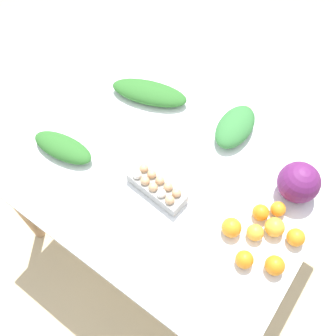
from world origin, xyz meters
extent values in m
plane|color=#C6B289|center=(0.00, 0.00, 0.00)|extent=(8.00, 8.00, 0.00)
cube|color=silver|center=(0.00, 0.00, 0.72)|extent=(1.38, 1.09, 0.03)
cylinder|color=tan|center=(-0.63, -0.49, 0.35)|extent=(0.06, 0.06, 0.70)
cylinder|color=tan|center=(0.63, -0.49, 0.35)|extent=(0.06, 0.06, 0.70)
cylinder|color=tan|center=(0.63, 0.49, 0.35)|extent=(0.06, 0.06, 0.70)
sphere|color=#601E5B|center=(-0.52, -0.23, 0.82)|extent=(0.18, 0.18, 0.18)
cube|color=#A8A8A3|center=(-0.02, 0.12, 0.76)|extent=(0.28, 0.12, 0.06)
sphere|color=white|center=(0.07, 0.13, 0.80)|extent=(0.04, 0.04, 0.04)
sphere|color=tan|center=(0.02, 0.14, 0.80)|extent=(0.04, 0.04, 0.04)
sphere|color=tan|center=(-0.02, 0.14, 0.80)|extent=(0.04, 0.04, 0.04)
sphere|color=white|center=(-0.07, 0.14, 0.80)|extent=(0.04, 0.04, 0.04)
sphere|color=tan|center=(-0.12, 0.15, 0.80)|extent=(0.04, 0.04, 0.04)
sphere|color=tan|center=(0.07, 0.09, 0.80)|extent=(0.04, 0.04, 0.04)
sphere|color=tan|center=(0.02, 0.09, 0.80)|extent=(0.04, 0.04, 0.04)
sphere|color=tan|center=(-0.03, 0.10, 0.80)|extent=(0.04, 0.04, 0.04)
sphere|color=tan|center=(-0.07, 0.10, 0.80)|extent=(0.04, 0.04, 0.04)
sphere|color=tan|center=(-0.12, 0.10, 0.80)|extent=(0.04, 0.04, 0.04)
ellipsoid|color=#2D6B28|center=(0.34, -0.30, 0.77)|extent=(0.43, 0.27, 0.08)
ellipsoid|color=#2D6B28|center=(0.46, 0.21, 0.77)|extent=(0.33, 0.17, 0.07)
ellipsoid|color=#337538|center=(-0.14, -0.37, 0.78)|extent=(0.18, 0.29, 0.09)
sphere|color=#F9A833|center=(-0.53, -0.02, 0.77)|extent=(0.08, 0.08, 0.08)
sphere|color=orange|center=(-0.60, 0.13, 0.77)|extent=(0.08, 0.08, 0.08)
sphere|color=orange|center=(-0.50, 0.17, 0.77)|extent=(0.07, 0.07, 0.07)
sphere|color=#F9A833|center=(-0.48, 0.05, 0.77)|extent=(0.07, 0.07, 0.07)
sphere|color=orange|center=(-0.39, 0.09, 0.77)|extent=(0.08, 0.08, 0.08)
sphere|color=orange|center=(-0.45, -0.04, 0.77)|extent=(0.07, 0.07, 0.07)
sphere|color=orange|center=(-0.50, -0.10, 0.76)|extent=(0.07, 0.07, 0.07)
sphere|color=orange|center=(-0.62, -0.03, 0.77)|extent=(0.08, 0.08, 0.08)
camera|label=1|loc=(-0.52, 0.72, 2.21)|focal=40.00mm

